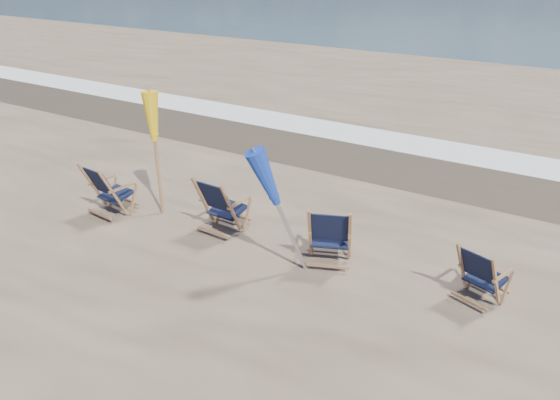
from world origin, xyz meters
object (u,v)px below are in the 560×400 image
(beach_chair_3, at_px, (495,284))
(umbrella_blue, at_px, (284,177))
(beach_chair_0, at_px, (113,195))
(beach_chair_2, at_px, (349,239))
(umbrella_yellow, at_px, (153,124))
(beach_chair_1, at_px, (231,211))

(beach_chair_3, xyz_separation_m, umbrella_blue, (-2.83, -0.56, 1.07))
(beach_chair_0, relative_size, umbrella_blue, 0.50)
(beach_chair_0, bearing_deg, umbrella_blue, -172.16)
(beach_chair_2, relative_size, umbrella_yellow, 0.48)
(beach_chair_2, height_order, umbrella_yellow, umbrella_yellow)
(umbrella_blue, bearing_deg, umbrella_yellow, 168.39)
(beach_chair_3, distance_m, umbrella_yellow, 5.91)
(beach_chair_2, bearing_deg, beach_chair_3, 158.82)
(beach_chair_0, distance_m, umbrella_yellow, 1.40)
(umbrella_yellow, height_order, umbrella_blue, umbrella_yellow)
(beach_chair_1, distance_m, umbrella_blue, 1.63)
(beach_chair_2, xyz_separation_m, umbrella_yellow, (-3.74, 0.05, 1.12))
(beach_chair_1, xyz_separation_m, umbrella_blue, (1.23, -0.40, 1.00))
(beach_chair_2, relative_size, umbrella_blue, 0.51)
(beach_chair_0, height_order, beach_chair_3, beach_chair_0)
(beach_chair_0, xyz_separation_m, umbrella_blue, (3.35, 0.13, 1.01))
(beach_chair_1, height_order, umbrella_blue, umbrella_blue)
(beach_chair_3, distance_m, umbrella_blue, 3.08)
(umbrella_yellow, bearing_deg, beach_chair_0, -117.77)
(beach_chair_0, distance_m, beach_chair_1, 2.18)
(beach_chair_3, relative_size, umbrella_blue, 0.44)
(beach_chair_1, height_order, umbrella_yellow, umbrella_yellow)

